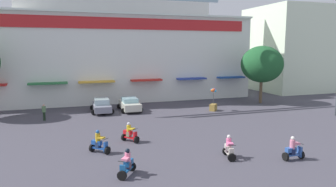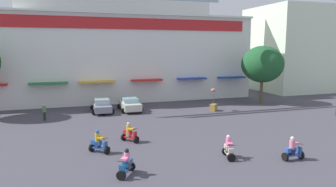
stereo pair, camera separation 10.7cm
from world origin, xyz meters
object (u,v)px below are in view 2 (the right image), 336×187
scooter_rider_2 (229,149)px  balloon_vendor_cart (214,101)px  parked_car_0 (102,105)px  pedestrian_0 (44,111)px  scooter_rider_1 (293,150)px  scooter_rider_3 (126,165)px  plaza_tree_1 (262,64)px  parked_car_1 (130,104)px  scooter_rider_4 (130,134)px  scooter_rider_5 (99,144)px

scooter_rider_2 → balloon_vendor_cart: bearing=67.1°
parked_car_0 → scooter_rider_2: bearing=-70.6°
scooter_rider_2 → pedestrian_0: bearing=128.4°
parked_car_0 → balloon_vendor_cart: (11.87, -3.08, 0.35)m
scooter_rider_1 → scooter_rider_3: 10.30m
scooter_rider_3 → balloon_vendor_cart: bearing=49.3°
plaza_tree_1 → scooter_rider_1: plaza_tree_1 is taller
parked_car_1 → scooter_rider_3: size_ratio=3.00×
scooter_rider_1 → plaza_tree_1: bearing=60.5°
parked_car_0 → balloon_vendor_cart: size_ratio=1.75×
parked_car_1 → scooter_rider_1: size_ratio=2.97×
scooter_rider_3 → scooter_rider_4: (1.37, 6.02, 0.01)m
scooter_rider_2 → scooter_rider_5: bearing=154.8°
balloon_vendor_cart → scooter_rider_3: bearing=-130.7°
scooter_rider_4 → scooter_rider_5: scooter_rider_5 is taller
scooter_rider_2 → pedestrian_0: 18.84m
scooter_rider_2 → scooter_rider_4: 7.52m
scooter_rider_3 → pedestrian_0: bearing=108.2°
parked_car_0 → scooter_rider_1: 20.86m
plaza_tree_1 → scooter_rider_3: bearing=-140.0°
scooter_rider_2 → balloon_vendor_cart: size_ratio=0.59×
scooter_rider_3 → scooter_rider_1: bearing=-5.0°
plaza_tree_1 → scooter_rider_3: size_ratio=4.81×
parked_car_1 → balloon_vendor_cart: (8.82, -2.97, 0.35)m
parked_car_0 → scooter_rider_3: bearing=-92.0°
scooter_rider_2 → balloon_vendor_cart: balloon_vendor_cart is taller
scooter_rider_5 → parked_car_0: bearing=82.9°
scooter_rider_1 → scooter_rider_4: 11.26m
scooter_rider_2 → scooter_rider_1: bearing=-22.6°
parked_car_1 → scooter_rider_3: 17.88m
scooter_rider_2 → scooter_rider_4: scooter_rider_2 is taller
scooter_rider_4 → balloon_vendor_cart: 14.01m
balloon_vendor_cart → parked_car_0: bearing=165.5°
pedestrian_0 → scooter_rider_5: bearing=-70.2°
balloon_vendor_cart → scooter_rider_4: bearing=-142.6°
parked_car_0 → scooter_rider_2: (6.00, -16.98, -0.14)m
plaza_tree_1 → balloon_vendor_cart: size_ratio=2.85×
parked_car_0 → scooter_rider_2: scooter_rider_2 is taller
plaza_tree_1 → pedestrian_0: plaza_tree_1 is taller
parked_car_1 → parked_car_0: bearing=178.1°
scooter_rider_3 → pedestrian_0: size_ratio=0.95×
parked_car_0 → scooter_rider_2: 18.01m
scooter_rider_1 → balloon_vendor_cart: 15.59m
parked_car_1 → scooter_rider_4: (-2.29, -11.48, -0.13)m
plaza_tree_1 → scooter_rider_3: (-20.49, -17.17, -4.30)m
parked_car_1 → scooter_rider_2: (2.95, -16.88, -0.14)m
scooter_rider_5 → balloon_vendor_cart: size_ratio=0.61×
plaza_tree_1 → scooter_rider_4: size_ratio=4.88×
parked_car_0 → scooter_rider_5: 13.47m
plaza_tree_1 → scooter_rider_4: plaza_tree_1 is taller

